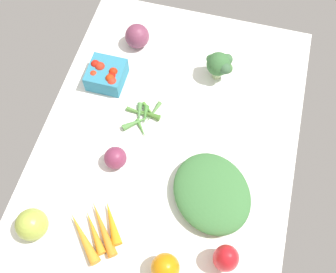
# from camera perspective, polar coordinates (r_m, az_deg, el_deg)

# --- Properties ---
(tablecloth) EXTENTS (1.04, 0.76, 0.02)m
(tablecloth) POSITION_cam_1_polar(r_m,az_deg,el_deg) (1.21, -0.00, -0.64)
(tablecloth) COLOR white
(tablecloth) RESTS_ON ground
(berry_basket) EXTENTS (0.11, 0.11, 0.07)m
(berry_basket) POSITION_cam_1_polar(r_m,az_deg,el_deg) (1.29, -8.79, 8.72)
(berry_basket) COLOR teal
(berry_basket) RESTS_ON tablecloth
(bell_pepper_orange) EXTENTS (0.09, 0.09, 0.09)m
(bell_pepper_orange) POSITION_cam_1_polar(r_m,az_deg,el_deg) (1.04, -0.39, -18.26)
(bell_pepper_orange) COLOR orange
(bell_pepper_orange) RESTS_ON tablecloth
(carrot_bunch) EXTENTS (0.18, 0.17, 0.03)m
(carrot_bunch) POSITION_cam_1_polar(r_m,az_deg,el_deg) (1.11, -10.09, -13.03)
(carrot_bunch) COLOR orange
(carrot_bunch) RESTS_ON tablecloth
(leafy_greens_clump) EXTENTS (0.32, 0.31, 0.06)m
(leafy_greens_clump) POSITION_cam_1_polar(r_m,az_deg,el_deg) (1.11, 6.29, -8.00)
(leafy_greens_clump) COLOR #3D753C
(leafy_greens_clump) RESTS_ON tablecloth
(red_onion_center) EXTENTS (0.07, 0.07, 0.07)m
(red_onion_center) POSITION_cam_1_polar(r_m,az_deg,el_deg) (1.15, -7.54, -3.05)
(red_onion_center) COLOR #7E2F4D
(red_onion_center) RESTS_ON tablecloth
(bell_pepper_red) EXTENTS (0.07, 0.07, 0.10)m
(bell_pepper_red) POSITION_cam_1_polar(r_m,az_deg,el_deg) (1.05, 8.27, -16.84)
(bell_pepper_red) COLOR red
(bell_pepper_red) RESTS_ON tablecloth
(broccoli_head) EXTENTS (0.08, 0.09, 0.10)m
(broccoli_head) POSITION_cam_1_polar(r_m,az_deg,el_deg) (1.28, 7.40, 10.17)
(broccoli_head) COLOR #A8C287
(broccoli_head) RESTS_ON tablecloth
(heirloom_tomato_green) EXTENTS (0.09, 0.09, 0.09)m
(heirloom_tomato_green) POSITION_cam_1_polar(r_m,az_deg,el_deg) (1.12, -18.88, -11.81)
(heirloom_tomato_green) COLOR #A0B142
(heirloom_tomato_green) RESTS_ON tablecloth
(okra_pile) EXTENTS (0.14, 0.11, 0.02)m
(okra_pile) POSITION_cam_1_polar(r_m,az_deg,el_deg) (1.23, -3.53, 2.91)
(okra_pile) COLOR #4F8741
(okra_pile) RESTS_ON tablecloth
(red_onion_near_basket) EXTENTS (0.08, 0.08, 0.08)m
(red_onion_near_basket) POSITION_cam_1_polar(r_m,az_deg,el_deg) (1.37, -4.43, 14.11)
(red_onion_near_basket) COLOR #783751
(red_onion_near_basket) RESTS_ON tablecloth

